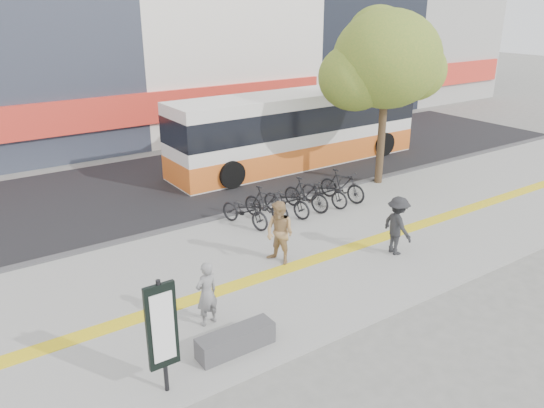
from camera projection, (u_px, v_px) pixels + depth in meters
ground at (303, 290)px, 12.91m from camera, size 120.00×120.00×0.00m
sidewalk at (268, 265)px, 14.05m from camera, size 40.00×7.00×0.08m
tactile_strip at (279, 271)px, 13.65m from camera, size 40.00×0.45×0.01m
street at (154, 188)px, 19.83m from camera, size 40.00×8.00×0.06m
curb at (205, 221)px, 16.74m from camera, size 40.00×0.25×0.14m
bench at (236, 340)px, 10.50m from camera, size 1.60×0.45×0.45m
signboard at (162, 328)px, 9.04m from camera, size 0.55×0.10×2.20m
street_tree at (384, 61)px, 18.82m from camera, size 4.40×3.80×6.31m
bus at (298, 131)px, 22.24m from camera, size 11.17×2.65×2.97m
bicycle_row at (296, 198)px, 17.25m from camera, size 4.94×1.94×1.07m
seated_woman at (207, 294)px, 11.21m from camera, size 0.57×0.42×1.44m
pedestrian_tan at (280, 233)px, 13.82m from camera, size 0.84×0.96×1.68m
pedestrian_dark at (397, 226)px, 14.36m from camera, size 0.76×1.13×1.62m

